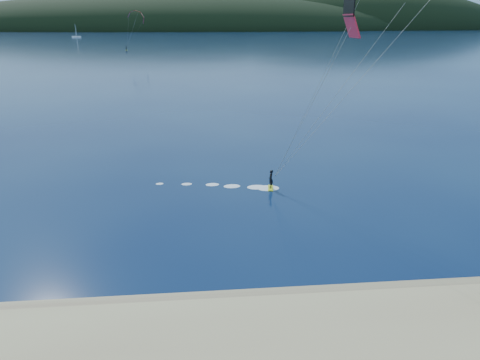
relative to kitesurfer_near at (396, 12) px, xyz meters
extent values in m
cube|color=#937556|center=(-11.66, -9.42, -14.58)|extent=(220.00, 2.50, 0.10)
ellipsoid|color=black|center=(-61.66, 706.08, -14.63)|extent=(840.00, 280.00, 110.00)
ellipsoid|color=black|center=(248.34, 746.08, -14.63)|extent=(600.00, 240.00, 140.00)
cube|color=#D1D919|center=(-6.65, 6.56, -14.58)|extent=(0.63, 1.41, 0.08)
imported|color=black|center=(-6.65, 6.56, -13.71)|extent=(0.49, 0.66, 1.68)
cylinder|color=gray|center=(-2.98, 3.00, -6.43)|extent=(0.02, 0.02, 16.83)
cube|color=#D1D919|center=(-51.51, 198.35, -14.57)|extent=(1.26, 1.59, 0.09)
imported|color=black|center=(-51.51, 198.35, -13.57)|extent=(1.12, 1.18, 1.93)
cylinder|color=gray|center=(-47.87, 195.50, -6.41)|extent=(0.02, 0.02, 15.96)
cube|color=white|center=(-127.31, 381.96, -14.13)|extent=(8.37, 4.55, 1.39)
cylinder|color=white|center=(-127.31, 381.96, -8.65)|extent=(0.20, 0.20, 10.96)
cube|color=white|center=(-127.26, 383.35, -8.65)|extent=(0.72, 2.52, 7.97)
cube|color=white|center=(-127.26, 380.36, -10.64)|extent=(0.57, 1.94, 4.98)
camera|label=1|loc=(-12.36, -27.20, -0.54)|focal=30.69mm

